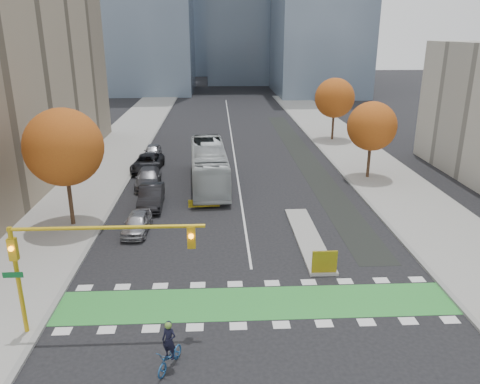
{
  "coord_description": "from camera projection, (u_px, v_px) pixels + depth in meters",
  "views": [
    {
      "loc": [
        -1.83,
        -18.76,
        12.86
      ],
      "look_at": [
        -0.41,
        9.93,
        3.0
      ],
      "focal_mm": 35.0,
      "sensor_mm": 36.0,
      "label": 1
    }
  ],
  "objects": [
    {
      "name": "sidewalk_east",
      "position": [
        391.0,
        184.0,
        41.48
      ],
      "size": [
        7.0,
        120.0,
        0.15
      ],
      "primitive_type": "cube",
      "color": "gray",
      "rests_on": "ground"
    },
    {
      "name": "traffic_signal_west",
      "position": [
        75.0,
        252.0,
        19.82
      ],
      "size": [
        8.53,
        0.56,
        5.2
      ],
      "color": "#BF9914",
      "rests_on": "ground"
    },
    {
      "name": "curb_west",
      "position": [
        124.0,
        188.0,
        40.38
      ],
      "size": [
        0.3,
        120.0,
        0.16
      ],
      "primitive_type": "cube",
      "color": "gray",
      "rests_on": "ground"
    },
    {
      "name": "centre_line",
      "position": [
        232.0,
        138.0,
        59.77
      ],
      "size": [
        0.15,
        70.0,
        0.01
      ],
      "primitive_type": "cube",
      "color": "silver",
      "rests_on": "ground"
    },
    {
      "name": "tree_west",
      "position": [
        64.0,
        147.0,
        30.93
      ],
      "size": [
        5.2,
        5.2,
        8.22
      ],
      "color": "#332114",
      "rests_on": "ground"
    },
    {
      "name": "tree_east_near",
      "position": [
        372.0,
        126.0,
        41.74
      ],
      "size": [
        4.4,
        4.4,
        7.08
      ],
      "color": "#332114",
      "rests_on": "ground"
    },
    {
      "name": "median_island",
      "position": [
        308.0,
        238.0,
        30.64
      ],
      "size": [
        1.6,
        10.0,
        0.16
      ],
      "primitive_type": "cube",
      "color": "gray",
      "rests_on": "ground"
    },
    {
      "name": "parked_car_a",
      "position": [
        137.0,
        223.0,
        31.43
      ],
      "size": [
        1.82,
        4.08,
        1.36
      ],
      "primitive_type": "imported",
      "rotation": [
        0.0,
        0.0,
        -0.05
      ],
      "color": "#99999F",
      "rests_on": "ground"
    },
    {
      "name": "hazard_board",
      "position": [
        325.0,
        262.0,
        25.88
      ],
      "size": [
        1.4,
        0.12,
        1.3
      ],
      "primitive_type": "cube",
      "color": "yellow",
      "rests_on": "median_island"
    },
    {
      "name": "sidewalk_west",
      "position": [
        83.0,
        189.0,
        40.22
      ],
      "size": [
        7.0,
        120.0,
        0.15
      ],
      "primitive_type": "cube",
      "color": "gray",
      "rests_on": "ground"
    },
    {
      "name": "parked_car_b",
      "position": [
        151.0,
        196.0,
        36.12
      ],
      "size": [
        1.92,
        5.05,
        1.64
      ],
      "primitive_type": "imported",
      "rotation": [
        0.0,
        0.0,
        0.04
      ],
      "color": "black",
      "rests_on": "ground"
    },
    {
      "name": "parked_car_e",
      "position": [
        153.0,
        151.0,
        50.25
      ],
      "size": [
        1.71,
        4.16,
        1.41
      ],
      "primitive_type": "imported",
      "rotation": [
        0.0,
        0.0,
        0.01
      ],
      "color": "gray",
      "rests_on": "ground"
    },
    {
      "name": "bike_lane_paint",
      "position": [
        304.0,
        157.0,
        50.67
      ],
      "size": [
        2.5,
        50.0,
        0.01
      ],
      "primitive_type": "cube",
      "color": "black",
      "rests_on": "ground"
    },
    {
      "name": "cyclist",
      "position": [
        170.0,
        353.0,
        18.67
      ],
      "size": [
        1.33,
        1.95,
        2.14
      ],
      "rotation": [
        0.0,
        0.0,
        -0.41
      ],
      "color": "navy",
      "rests_on": "ground"
    },
    {
      "name": "bike_crossing",
      "position": [
        256.0,
        303.0,
        23.4
      ],
      "size": [
        20.0,
        3.0,
        0.01
      ],
      "primitive_type": "cube",
      "color": "#2D8A35",
      "rests_on": "ground"
    },
    {
      "name": "ground",
      "position": [
        259.0,
        320.0,
        21.98
      ],
      "size": [
        300.0,
        300.0,
        0.0
      ],
      "primitive_type": "plane",
      "color": "black",
      "rests_on": "ground"
    },
    {
      "name": "parked_car_d",
      "position": [
        147.0,
        163.0,
        45.51
      ],
      "size": [
        2.94,
        5.7,
        1.54
      ],
      "primitive_type": "imported",
      "rotation": [
        0.0,
        0.0,
        -0.07
      ],
      "color": "black",
      "rests_on": "ground"
    },
    {
      "name": "curb_east",
      "position": [
        352.0,
        184.0,
        41.32
      ],
      "size": [
        0.3,
        120.0,
        0.16
      ],
      "primitive_type": "cube",
      "color": "gray",
      "rests_on": "ground"
    },
    {
      "name": "parked_car_c",
      "position": [
        148.0,
        178.0,
        40.82
      ],
      "size": [
        2.45,
        5.36,
        1.52
      ],
      "primitive_type": "imported",
      "rotation": [
        0.0,
        0.0,
        0.06
      ],
      "color": "#4D4C52",
      "rests_on": "ground"
    },
    {
      "name": "bus",
      "position": [
        209.0,
        166.0,
        40.99
      ],
      "size": [
        3.59,
        12.67,
        3.49
      ],
      "primitive_type": "imported",
      "rotation": [
        0.0,
        0.0,
        0.05
      ],
      "color": "#B2B8BA",
      "rests_on": "ground"
    },
    {
      "name": "tree_east_far",
      "position": [
        335.0,
        98.0,
        56.76
      ],
      "size": [
        4.8,
        4.8,
        7.65
      ],
      "color": "#332114",
      "rests_on": "ground"
    }
  ]
}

